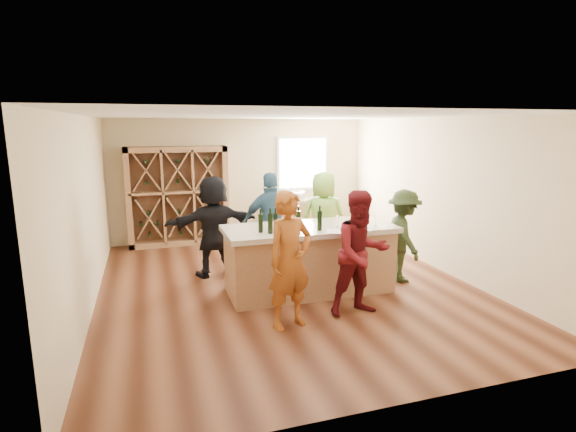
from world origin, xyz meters
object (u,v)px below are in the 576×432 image
object	(u,v)px
person_server	(403,236)
person_far_left	(214,226)
wine_bottle_b	(270,224)
person_far_mid	(272,224)
wine_bottle_e	(298,220)
person_far_right	(323,219)
person_near_right	(361,253)
wine_bottle_d	(287,220)
wine_bottle_f	(320,221)
wine_bottle_a	(261,223)
person_near_left	(290,260)
sink	(294,195)
wine_bottle_c	(276,222)
tasting_counter_base	(309,261)
wine_rack	(178,196)

from	to	relation	value
person_server	person_far_left	xyz separation A→B (m)	(-3.06, 1.26, 0.11)
wine_bottle_b	person_far_mid	world-z (taller)	person_far_mid
wine_bottle_e	person_far_right	xyz separation A→B (m)	(0.95, 1.33, -0.32)
wine_bottle_b	person_far_right	xyz separation A→B (m)	(1.45, 1.50, -0.32)
person_near_right	wine_bottle_d	bearing A→B (deg)	128.85
person_far_right	wine_bottle_f	bearing A→B (deg)	75.00
wine_bottle_a	person_near_left	distance (m)	1.04
person_far_mid	person_far_left	world-z (taller)	person_far_mid
person_near_right	wine_bottle_b	bearing A→B (deg)	140.90
sink	wine_bottle_c	distance (m)	3.97
wine_bottle_d	wine_bottle_f	distance (m)	0.50
person_far_mid	wine_bottle_f	size ratio (longest dim) A/B	6.15
tasting_counter_base	wine_bottle_d	world-z (taller)	wine_bottle_d
wine_bottle_a	person_near_right	xyz separation A→B (m)	(1.22, -0.90, -0.33)
person_server	sink	bearing A→B (deg)	22.79
wine_bottle_a	person_far_left	world-z (taller)	person_far_left
person_far_right	wine_bottle_f	distance (m)	1.70
wine_rack	person_far_left	world-z (taller)	wine_rack
person_near_right	person_far_right	distance (m)	2.31
person_near_left	wine_bottle_f	distance (m)	1.17
wine_bottle_b	person_near_right	distance (m)	1.40
wine_bottle_b	person_near_right	size ratio (longest dim) A/B	0.17
tasting_counter_base	person_far_left	world-z (taller)	person_far_left
wine_bottle_a	person_far_right	xyz separation A→B (m)	(1.57, 1.38, -0.31)
wine_bottle_e	person_near_right	distance (m)	1.17
person_server	wine_bottle_f	size ratio (longest dim) A/B	5.31
tasting_counter_base	wine_bottle_c	distance (m)	0.93
wine_bottle_a	wine_bottle_d	size ratio (longest dim) A/B	0.87
wine_bottle_b	wine_bottle_c	distance (m)	0.21
wine_bottle_b	wine_bottle_e	xyz separation A→B (m)	(0.50, 0.16, -0.01)
tasting_counter_base	person_near_left	xyz separation A→B (m)	(-0.69, -1.14, 0.42)
wine_bottle_a	person_far_mid	size ratio (longest dim) A/B	0.15
person_server	person_far_left	world-z (taller)	person_far_left
wine_bottle_e	wine_rack	bearing A→B (deg)	112.59
tasting_counter_base	person_near_right	size ratio (longest dim) A/B	1.46
wine_bottle_a	person_far_right	bearing A→B (deg)	41.44
wine_bottle_d	person_far_mid	bearing A→B (deg)	85.52
tasting_counter_base	person_far_right	bearing A→B (deg)	59.34
wine_bottle_d	sink	bearing A→B (deg)	70.19
sink	person_far_right	distance (m)	2.35
sink	wine_bottle_b	size ratio (longest dim) A/B	1.83
tasting_counter_base	person_server	xyz separation A→B (m)	(1.72, 0.00, 0.30)
wine_bottle_b	wine_bottle_d	distance (m)	0.31
tasting_counter_base	person_far_right	size ratio (longest dim) A/B	1.44
tasting_counter_base	person_near_left	bearing A→B (deg)	-121.32
person_far_mid	person_far_left	xyz separation A→B (m)	(-1.01, 0.19, -0.02)
wine_rack	sink	world-z (taller)	wine_rack
person_far_right	person_near_right	bearing A→B (deg)	90.37
wine_bottle_c	person_far_left	size ratio (longest dim) A/B	0.15
person_near_right	wine_bottle_f	world-z (taller)	person_near_right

